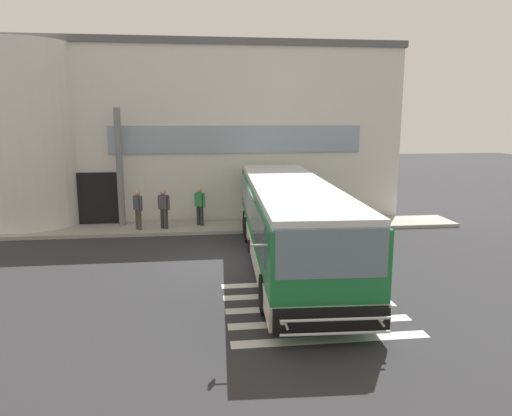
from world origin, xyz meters
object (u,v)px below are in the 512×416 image
object	(u,v)px
entry_support_column	(120,168)
passenger_at_curb_edge	(200,204)
passenger_near_column	(138,208)
safety_bollard_yellow	(261,224)
passenger_by_doorway	(164,207)
bus_main_foreground	(290,224)

from	to	relation	value
entry_support_column	passenger_at_curb_edge	bearing A→B (deg)	-7.47
passenger_near_column	safety_bollard_yellow	world-z (taller)	passenger_near_column
passenger_near_column	passenger_at_curb_edge	world-z (taller)	same
passenger_near_column	passenger_by_doorway	bearing A→B (deg)	3.90
entry_support_column	passenger_at_curb_edge	size ratio (longest dim) A/B	2.99
passenger_at_curb_edge	bus_main_foreground	bearing A→B (deg)	-61.78
bus_main_foreground	passenger_at_curb_edge	xyz separation A→B (m)	(-2.89, 5.38, -0.26)
passenger_by_doorway	safety_bollard_yellow	world-z (taller)	passenger_by_doorway
passenger_near_column	entry_support_column	bearing A→B (deg)	130.37
passenger_at_curb_edge	safety_bollard_yellow	world-z (taller)	passenger_at_curb_edge
entry_support_column	passenger_at_curb_edge	xyz separation A→B (m)	(3.35, -0.44, -1.58)
bus_main_foreground	passenger_by_doorway	distance (m)	6.62
entry_support_column	bus_main_foreground	world-z (taller)	entry_support_column
passenger_by_doorway	passenger_at_curb_edge	distance (m)	1.56
passenger_by_doorway	passenger_at_curb_edge	xyz separation A→B (m)	(1.50, 0.43, 0.00)
safety_bollard_yellow	passenger_at_curb_edge	bearing A→B (deg)	151.40
bus_main_foreground	safety_bollard_yellow	distance (m)	4.13
bus_main_foreground	passenger_near_column	distance (m)	7.31
passenger_by_doorway	passenger_at_curb_edge	world-z (taller)	same
passenger_by_doorway	safety_bollard_yellow	distance (m)	4.15
entry_support_column	passenger_at_curb_edge	distance (m)	3.73
entry_support_column	passenger_by_doorway	bearing A→B (deg)	-25.13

